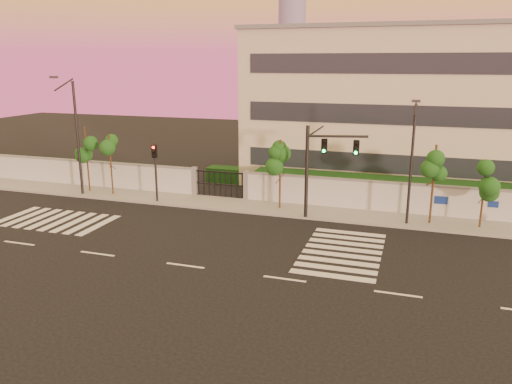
# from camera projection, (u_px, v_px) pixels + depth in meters

# --- Properties ---
(ground) EXTENTS (120.00, 120.00, 0.00)m
(ground) POSITION_uv_depth(u_px,v_px,m) (185.00, 266.00, 24.26)
(ground) COLOR black
(ground) RESTS_ON ground
(sidewalk) EXTENTS (60.00, 3.00, 0.15)m
(sidewalk) POSITION_uv_depth(u_px,v_px,m) (253.00, 206.00, 33.91)
(sidewalk) COLOR gray
(sidewalk) RESTS_ON ground
(perimeter_wall) EXTENTS (60.00, 0.36, 2.20)m
(perimeter_wall) POSITION_uv_depth(u_px,v_px,m) (261.00, 187.00, 35.00)
(perimeter_wall) COLOR #B3B5BA
(perimeter_wall) RESTS_ON ground
(hedge_row) EXTENTS (41.00, 4.25, 1.80)m
(hedge_row) POSITION_uv_depth(u_px,v_px,m) (286.00, 183.00, 37.27)
(hedge_row) COLOR #0F3412
(hedge_row) RESTS_ON ground
(institutional_building) EXTENTS (24.40, 12.40, 12.25)m
(institutional_building) POSITION_uv_depth(u_px,v_px,m) (403.00, 106.00, 40.25)
(institutional_building) COLOR beige
(institutional_building) RESTS_ON ground
(road_markings) EXTENTS (57.00, 7.62, 0.02)m
(road_markings) POSITION_uv_depth(u_px,v_px,m) (189.00, 237.00, 28.19)
(road_markings) COLOR silver
(road_markings) RESTS_ON ground
(street_tree_b) EXTENTS (1.50, 1.19, 5.03)m
(street_tree_b) POSITION_uv_depth(u_px,v_px,m) (86.00, 144.00, 36.89)
(street_tree_b) COLOR #382314
(street_tree_b) RESTS_ON ground
(street_tree_c) EXTENTS (1.42, 1.13, 4.53)m
(street_tree_c) POSITION_uv_depth(u_px,v_px,m) (110.00, 151.00, 36.06)
(street_tree_c) COLOR #382314
(street_tree_c) RESTS_ON ground
(street_tree_d) EXTENTS (1.52, 1.21, 4.74)m
(street_tree_d) POSITION_uv_depth(u_px,v_px,m) (281.00, 159.00, 32.50)
(street_tree_d) COLOR #382314
(street_tree_d) RESTS_ON ground
(street_tree_e) EXTENTS (1.63, 1.30, 4.93)m
(street_tree_e) POSITION_uv_depth(u_px,v_px,m) (435.00, 166.00, 29.39)
(street_tree_e) COLOR #382314
(street_tree_e) RESTS_ON ground
(street_tree_f) EXTENTS (1.44, 1.15, 4.07)m
(street_tree_f) POSITION_uv_depth(u_px,v_px,m) (485.00, 180.00, 28.74)
(street_tree_f) COLOR #382314
(street_tree_f) RESTS_ON ground
(traffic_signal_main) EXTENTS (3.69, 1.03, 5.89)m
(traffic_signal_main) POSITION_uv_depth(u_px,v_px,m) (319.00, 162.00, 30.31)
(traffic_signal_main) COLOR black
(traffic_signal_main) RESTS_ON ground
(traffic_signal_secondary) EXTENTS (0.33, 0.33, 4.25)m
(traffic_signal_secondary) POSITION_uv_depth(u_px,v_px,m) (155.00, 165.00, 34.33)
(traffic_signal_secondary) COLOR black
(traffic_signal_secondary) RESTS_ON ground
(streetlight_west) EXTENTS (0.52, 2.09, 8.70)m
(streetlight_west) POSITION_uv_depth(u_px,v_px,m) (76.00, 133.00, 35.63)
(streetlight_west) COLOR black
(streetlight_west) RESTS_ON ground
(streetlight_east) EXTENTS (0.46, 1.84, 7.64)m
(streetlight_east) POSITION_uv_depth(u_px,v_px,m) (412.00, 159.00, 29.02)
(streetlight_east) COLOR black
(streetlight_east) RESTS_ON ground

